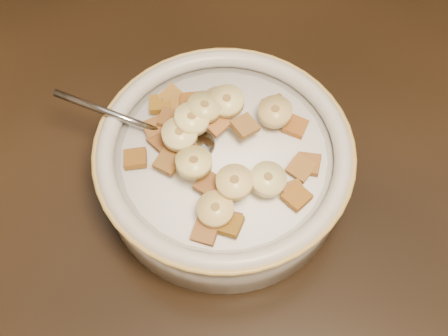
{
  "coord_description": "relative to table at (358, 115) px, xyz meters",
  "views": [
    {
      "loc": [
        -0.11,
        -0.4,
        1.29
      ],
      "look_at": [
        -0.13,
        -0.11,
        0.78
      ],
      "focal_mm": 50.0,
      "sensor_mm": 36.0,
      "label": 1
    }
  ],
  "objects": [
    {
      "name": "banana_slice_4",
      "position": [
        -0.16,
        -0.13,
        0.1
      ],
      "size": [
        0.04,
        0.04,
        0.02
      ],
      "primitive_type": "cylinder",
      "rotation": [
        0.13,
        0.13,
        2.58
      ],
      "color": "#E4D481",
      "rests_on": "milk"
    },
    {
      "name": "cereal_square_3",
      "position": [
        -0.12,
        -0.18,
        0.08
      ],
      "size": [
        0.03,
        0.03,
        0.01
      ],
      "primitive_type": "cube",
      "rotation": [
        0.07,
        0.14,
        2.87
      ],
      "color": "#8D6219",
      "rests_on": "milk"
    },
    {
      "name": "banana_slice_7",
      "position": [
        -0.17,
        -0.11,
        0.1
      ],
      "size": [
        0.04,
        0.04,
        0.01
      ],
      "primitive_type": "cylinder",
      "rotation": [
        0.02,
        -0.05,
        0.69
      ],
      "color": "#F6DC8D",
      "rests_on": "milk"
    },
    {
      "name": "floor",
      "position": [
        0.0,
        0.0,
        -0.78
      ],
      "size": [
        4.0,
        4.5,
        0.1
      ],
      "primitive_type": "cube",
      "color": "#422816",
      "rests_on": "ground"
    },
    {
      "name": "cereal_square_20",
      "position": [
        -0.12,
        -0.09,
        0.1
      ],
      "size": [
        0.03,
        0.03,
        0.01
      ],
      "primitive_type": "cube",
      "rotation": [
        0.14,
        -0.05,
        2.29
      ],
      "color": "brown",
      "rests_on": "milk"
    },
    {
      "name": "cereal_square_11",
      "position": [
        -0.07,
        -0.12,
        0.08
      ],
      "size": [
        0.03,
        0.03,
        0.01
      ],
      "primitive_type": "cube",
      "rotation": [
        -0.2,
        -0.09,
        2.59
      ],
      "color": "brown",
      "rests_on": "milk"
    },
    {
      "name": "banana_slice_9",
      "position": [
        -0.09,
        -0.14,
        0.09
      ],
      "size": [
        0.04,
        0.04,
        0.01
      ],
      "primitive_type": "cylinder",
      "rotation": [
        0.07,
        0.12,
        0.43
      ],
      "color": "#D2C979",
      "rests_on": "milk"
    },
    {
      "name": "cereal_square_21",
      "position": [
        -0.16,
        -0.06,
        0.09
      ],
      "size": [
        0.03,
        0.03,
        0.01
      ],
      "primitive_type": "cube",
      "rotation": [
        -0.01,
        0.01,
        2.1
      ],
      "color": "brown",
      "rests_on": "milk"
    },
    {
      "name": "cereal_square_16",
      "position": [
        -0.18,
        -0.13,
        0.09
      ],
      "size": [
        0.03,
        0.03,
        0.01
      ],
      "primitive_type": "cube",
      "rotation": [
        -0.06,
        0.05,
        2.72
      ],
      "color": "brown",
      "rests_on": "milk"
    },
    {
      "name": "cereal_square_23",
      "position": [
        -0.21,
        -0.12,
        0.08
      ],
      "size": [
        0.02,
        0.02,
        0.01
      ],
      "primitive_type": "cube",
      "rotation": [
        -0.07,
        0.17,
        1.77
      ],
      "color": "brown",
      "rests_on": "milk"
    },
    {
      "name": "cereal_square_9",
      "position": [
        -0.14,
        -0.06,
        0.09
      ],
      "size": [
        0.02,
        0.02,
        0.01
      ],
      "primitive_type": "cube",
      "rotation": [
        0.08,
        0.02,
        1.73
      ],
      "color": "brown",
      "rests_on": "milk"
    },
    {
      "name": "cereal_square_15",
      "position": [
        -0.12,
        -0.18,
        0.08
      ],
      "size": [
        0.02,
        0.02,
        0.01
      ],
      "primitive_type": "cube",
      "rotation": [
        -0.0,
        -0.11,
        3.02
      ],
      "color": "brown",
      "rests_on": "milk"
    },
    {
      "name": "banana_slice_0",
      "position": [
        -0.14,
        -0.17,
        0.09
      ],
      "size": [
        0.04,
        0.04,
        0.01
      ],
      "primitive_type": "cylinder",
      "rotation": [
        -0.08,
        -0.03,
        1.77
      ],
      "color": "#F3CE79",
      "rests_on": "milk"
    },
    {
      "name": "banana_slice_8",
      "position": [
        -0.16,
        -0.09,
        0.11
      ],
      "size": [
        0.04,
        0.04,
        0.02
      ],
      "primitive_type": "cylinder",
      "rotation": [
        0.13,
        -0.08,
        2.58
      ],
      "color": "#EBDE86",
      "rests_on": "milk"
    },
    {
      "name": "cereal_square_10",
      "position": [
        -0.19,
        -0.05,
        0.08
      ],
      "size": [
        0.03,
        0.03,
        0.01
      ],
      "primitive_type": "cube",
      "rotation": [
        0.17,
        -0.14,
        0.89
      ],
      "color": "brown",
      "rests_on": "milk"
    },
    {
      "name": "cereal_square_24",
      "position": [
        -0.18,
        -0.06,
        0.08
      ],
      "size": [
        0.03,
        0.03,
        0.01
      ],
      "primitive_type": "cube",
      "rotation": [
        0.09,
        -0.16,
        2.04
      ],
      "color": "olive",
      "rests_on": "milk"
    },
    {
      "name": "banana_slice_2",
      "position": [
        -0.14,
        -0.07,
        0.11
      ],
      "size": [
        0.04,
        0.04,
        0.01
      ],
      "primitive_type": "cylinder",
      "rotation": [
        -0.04,
        -0.06,
        0.98
      ],
      "color": "#F2E597",
      "rests_on": "milk"
    },
    {
      "name": "cereal_square_12",
      "position": [
        -0.07,
        -0.07,
        0.08
      ],
      "size": [
        0.03,
        0.03,
        0.01
      ],
      "primitive_type": "cube",
      "rotation": [
        0.05,
        -0.11,
        2.83
      ],
      "color": "brown",
      "rests_on": "milk"
    },
    {
      "name": "cereal_square_22",
      "position": [
        -0.14,
        -0.09,
        0.1
      ],
      "size": [
        0.03,
        0.03,
        0.01
      ],
      "primitive_type": "cube",
      "rotation": [
        0.24,
        -0.09,
        0.89
      ],
      "color": "brown",
      "rests_on": "milk"
    },
    {
      "name": "banana_slice_6",
      "position": [
        -0.09,
        -0.07,
        0.09
      ],
      "size": [
        0.04,
        0.04,
        0.01
      ],
      "primitive_type": "cylinder",
      "rotation": [
        -0.05,
        -0.01,
        1.38
      ],
      "color": "#D6B469",
      "rests_on": "milk"
    },
    {
      "name": "cereal_square_1",
      "position": [
        -0.19,
        -0.08,
        0.09
      ],
      "size": [
        0.02,
        0.02,
        0.01
      ],
      "primitive_type": "cube",
      "rotation": [
        0.22,
        0.1,
        1.48
      ],
      "color": "brown",
      "rests_on": "milk"
    },
    {
      "name": "cereal_square_8",
      "position": [
        -0.17,
        -0.12,
        0.09
      ],
      "size": [
        0.03,
        0.03,
        0.01
      ],
      "primitive_type": "cube",
      "rotation": [
        0.13,
        -0.02,
        2.23
      ],
      "color": "#996120",
      "rests_on": "milk"
    },
    {
      "name": "milk",
      "position": [
        -0.13,
        -0.11,
        0.07
      ],
      "size": [
        0.19,
        0.19,
        0.0
      ],
      "primitive_type": "cylinder",
      "color": "white",
      "rests_on": "cereal_bowl"
    },
    {
      "name": "cereal_square_2",
      "position": [
        -0.19,
        -0.1,
        0.08
      ],
      "size": [
        0.03,
        0.03,
        0.01
      ],
      "primitive_type": "cube",
      "rotation": [
        -0.08,
        0.02,
        2.45
      ],
      "color": "brown",
      "rests_on": "milk"
    },
    {
      "name": "spoon",
      "position": [
        -0.17,
        -0.1,
        0.08
      ],
      "size": [
        0.06,
        0.05,
        0.01
      ],
      "primitive_type": "ellipsoid",
      "rotation": [
        0.0,
        0.0,
        4.48
      ],
      "color": "gray",
      "rests_on": "cereal_bowl"
    },
    {
      "name": "cereal_square_18",
      "position": [
        -0.14,
        -0.15,
        0.09
      ],
      "size": [
        0.03,
        0.03,
        0.01
      ],
      "primitive_type": "cube",
      "rotation": [
        -0.08,
        -0.11,
        1.04
      ],
      "color": "brown",
      "rests_on": "milk"
    },
    {
      "name": "cereal_bowl",
      "position": [
        -0.13,
        -0.11,
        0.05
      ],
      "size": [
        0.22,
        0.22,
        0.05
      ],
      "primitive_type": "cylinder",
      "color": "beige",
      "rests_on": "table"
    },
    {
      "name": "cereal_square_4",
      "position": [
        -0.07,
        -0.15,
        0.08
      ],
      "size": [
        0.03,
        0.03,
        0.01
      ],
      "primitive_type": "cube",
      "rotation": [
        -0.02,
        0.04,
        2.44
      ],
      "color": "brown",
      "rests_on": "milk"
    },
    {
      "name": "cereal_square_14",
      "position": [
        -0.2,
        -0.06,
        0.08
      ],
      "size": [
        0.02,
        0.02,
        0.01
      ],
      "primitive_type": "cube",
      "rotation": [
        -0.14,
        -0.06,
        0.14
      ],
      "color": "brown",
      "rests_on": "milk"
    },
    {
      "name": "cereal_square_5",
      "position": [
        -0.07,
        -0.14,
        0.08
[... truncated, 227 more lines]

